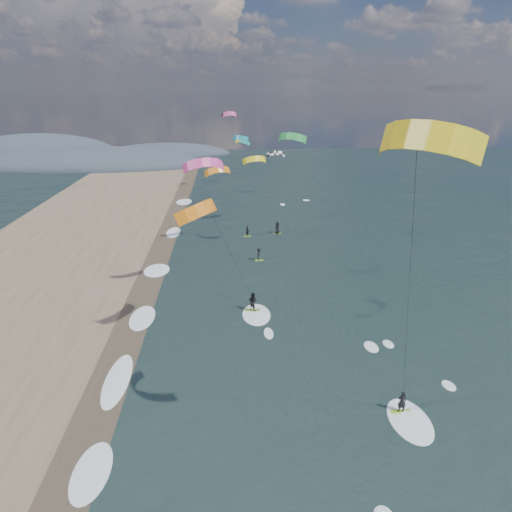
{
  "coord_description": "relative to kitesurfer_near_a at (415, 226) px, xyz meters",
  "views": [
    {
      "loc": [
        -3.2,
        -20.05,
        19.64
      ],
      "look_at": [
        -1.0,
        12.0,
        7.0
      ],
      "focal_mm": 30.0,
      "sensor_mm": 36.0,
      "label": 1
    }
  ],
  "objects": [
    {
      "name": "wet_sand_strip",
      "position": [
        -16.6,
        13.45,
        -14.26
      ],
      "size": [
        3.0,
        240.0,
        0.0
      ],
      "primitive_type": "cube",
      "color": "#382D23",
      "rests_on": "ground"
    },
    {
      "name": "kitesurfer_near_a",
      "position": [
        0.0,
        0.0,
        0.0
      ],
      "size": [
        7.58,
        9.28,
        18.92
      ],
      "color": "#80B920",
      "rests_on": "ground"
    },
    {
      "name": "bg_kite_field",
      "position": [
        -4.71,
        55.73,
        -2.86
      ],
      "size": [
        14.81,
        77.99,
        8.67
      ],
      "color": "yellow",
      "rests_on": "ground"
    },
    {
      "name": "coastal_hills",
      "position": [
        -49.45,
        111.31,
        -14.26
      ],
      "size": [
        80.0,
        41.0,
        15.0
      ],
      "color": "#3D4756",
      "rests_on": "ground"
    },
    {
      "name": "kitesurfer_near_b",
      "position": [
        -8.06,
        14.8,
        -5.87
      ],
      "size": [
        6.9,
        9.45,
        12.91
      ],
      "color": "#80B920",
      "rests_on": "ground"
    },
    {
      "name": "ground",
      "position": [
        -4.6,
        3.45,
        -14.26
      ],
      "size": [
        260.0,
        260.0,
        0.0
      ],
      "primitive_type": "plane",
      "color": "black",
      "rests_on": "ground"
    },
    {
      "name": "far_kitesurfers",
      "position": [
        -2.85,
        37.24,
        -13.42
      ],
      "size": [
        5.49,
        11.19,
        1.81
      ],
      "color": "#80B920",
      "rests_on": "ground"
    },
    {
      "name": "shoreline_surf",
      "position": [
        -15.4,
        18.2,
        -14.26
      ],
      "size": [
        2.4,
        79.4,
        0.11
      ],
      "color": "white",
      "rests_on": "ground"
    }
  ]
}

